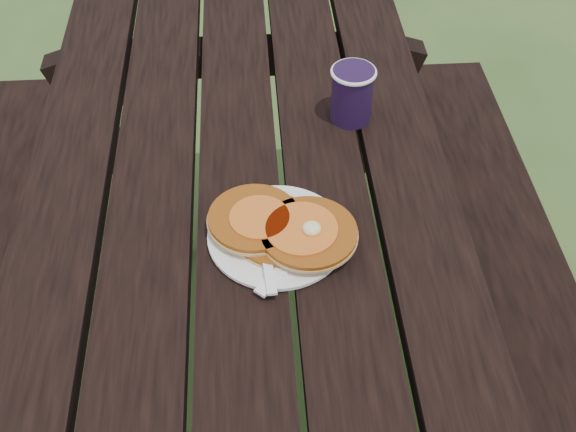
{
  "coord_description": "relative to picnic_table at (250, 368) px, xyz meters",
  "views": [
    {
      "loc": [
        0.02,
        -0.78,
        1.62
      ],
      "look_at": [
        0.08,
        0.0,
        0.8
      ],
      "focal_mm": 45.0,
      "sensor_mm": 36.0,
      "label": 1
    }
  ],
  "objects": [
    {
      "name": "knife",
      "position": [
        0.08,
        -0.05,
        0.39
      ],
      "size": [
        0.13,
        0.15,
        0.0
      ],
      "primitive_type": "cube",
      "rotation": [
        0.0,
        0.0,
        -0.71
      ],
      "color": "white",
      "rests_on": "plate"
    },
    {
      "name": "fork",
      "position": [
        0.04,
        -0.07,
        0.4
      ],
      "size": [
        0.04,
        0.16,
        0.01
      ],
      "primitive_type": null,
      "rotation": [
        0.0,
        0.0,
        0.08
      ],
      "color": "white",
      "rests_on": "plate"
    },
    {
      "name": "picnic_table",
      "position": [
        0.0,
        0.0,
        0.0
      ],
      "size": [
        1.36,
        1.8,
        0.75
      ],
      "color": "black",
      "rests_on": "ground"
    },
    {
      "name": "pancake_stack",
      "position": [
        0.07,
        0.0,
        0.41
      ],
      "size": [
        0.24,
        0.19,
        0.04
      ],
      "rotation": [
        0.0,
        0.0,
        -0.14
      ],
      "color": "#974A11",
      "rests_on": "plate"
    },
    {
      "name": "plate",
      "position": [
        0.06,
        0.0,
        0.39
      ],
      "size": [
        0.25,
        0.25,
        0.01
      ],
      "primitive_type": "cylinder",
      "rotation": [
        0.0,
        0.0,
        -0.16
      ],
      "color": "white",
      "rests_on": "picnic_table"
    },
    {
      "name": "coffee_cup",
      "position": [
        0.22,
        0.3,
        0.44
      ],
      "size": [
        0.09,
        0.09,
        0.11
      ],
      "rotation": [
        0.0,
        0.0,
        0.03
      ],
      "color": "black",
      "rests_on": "picnic_table"
    }
  ]
}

